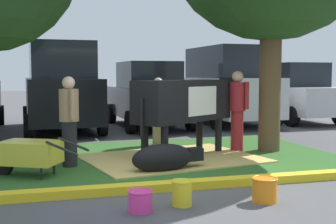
{
  "coord_description": "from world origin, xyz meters",
  "views": [
    {
      "loc": [
        -1.95,
        -6.68,
        1.65
      ],
      "look_at": [
        0.52,
        2.0,
        0.9
      ],
      "focal_mm": 49.16,
      "sensor_mm": 36.0,
      "label": 1
    }
  ],
  "objects": [
    {
      "name": "curb_yellow",
      "position": [
        -0.01,
        -0.5,
        0.06
      ],
      "size": [
        8.92,
        0.24,
        0.12
      ],
      "primitive_type": "cube",
      "color": "yellow",
      "rests_on": "ground"
    },
    {
      "name": "person_visitor_far",
      "position": [
        2.09,
        2.2,
        0.92
      ],
      "size": [
        0.35,
        0.44,
        1.71
      ],
      "color": "maroon",
      "rests_on": "ground"
    },
    {
      "name": "sedan_blue",
      "position": [
        1.36,
        7.2,
        0.98
      ],
      "size": [
        2.13,
        4.45,
        2.02
      ],
      "color": "#4C5156",
      "rests_on": "ground"
    },
    {
      "name": "calf_lying",
      "position": [
        0.08,
        0.69,
        0.24
      ],
      "size": [
        1.33,
        0.67,
        0.48
      ],
      "color": "black",
      "rests_on": "ground"
    },
    {
      "name": "person_handler",
      "position": [
        -1.43,
        1.51,
        0.86
      ],
      "size": [
        0.34,
        0.52,
        1.61
      ],
      "color": "black",
      "rests_on": "ground"
    },
    {
      "name": "grass_island",
      "position": [
        -0.01,
        1.93,
        0.01
      ],
      "size": [
        7.72,
        4.57,
        0.02
      ],
      "primitive_type": "cube",
      "color": "#2D5B23",
      "rests_on": "ground"
    },
    {
      "name": "sedan_silver",
      "position": [
        6.56,
        7.5,
        0.98
      ],
      "size": [
        2.13,
        4.45,
        2.02
      ],
      "color": "silver",
      "rests_on": "ground"
    },
    {
      "name": "hay_bedding",
      "position": [
        0.52,
        1.7,
        0.03
      ],
      "size": [
        3.6,
        2.97,
        0.04
      ],
      "primitive_type": "cube",
      "rotation": [
        0.0,
        0.0,
        0.19
      ],
      "color": "tan",
      "rests_on": "ground"
    },
    {
      "name": "bucket_pink",
      "position": [
        -0.79,
        -1.4,
        0.14
      ],
      "size": [
        0.31,
        0.31,
        0.26
      ],
      "color": "#EA3893",
      "rests_on": "ground"
    },
    {
      "name": "wheelbarrow",
      "position": [
        -2.11,
        0.91,
        0.39
      ],
      "size": [
        1.55,
        1.12,
        0.63
      ],
      "color": "gold",
      "rests_on": "ground"
    },
    {
      "name": "bucket_yellow",
      "position": [
        -0.24,
        -1.3,
        0.17
      ],
      "size": [
        0.28,
        0.28,
        0.33
      ],
      "color": "yellow",
      "rests_on": "ground"
    },
    {
      "name": "bucket_orange",
      "position": [
        0.84,
        -1.43,
        0.17
      ],
      "size": [
        0.34,
        0.34,
        0.32
      ],
      "color": "orange",
      "rests_on": "ground"
    },
    {
      "name": "suv_black",
      "position": [
        -1.3,
        6.97,
        1.27
      ],
      "size": [
        2.23,
        4.66,
        2.52
      ],
      "color": "black",
      "rests_on": "ground"
    },
    {
      "name": "cow_holstein",
      "position": [
        0.9,
        1.96,
        1.11
      ],
      "size": [
        2.79,
        2.08,
        1.57
      ],
      "color": "black",
      "rests_on": "ground"
    },
    {
      "name": "person_visitor_near",
      "position": [
        0.7,
        3.48,
        0.84
      ],
      "size": [
        0.53,
        0.34,
        1.56
      ],
      "color": "#9E7F5B",
      "rests_on": "ground"
    },
    {
      "name": "ground_plane",
      "position": [
        0.0,
        0.0,
        0.0
      ],
      "size": [
        80.0,
        80.0,
        0.0
      ],
      "primitive_type": "plane",
      "color": "#4C4C4F"
    },
    {
      "name": "suv_dark_grey",
      "position": [
        4.01,
        7.34,
        1.27
      ],
      "size": [
        2.23,
        4.66,
        2.52
      ],
      "color": "silver",
      "rests_on": "ground"
    }
  ]
}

